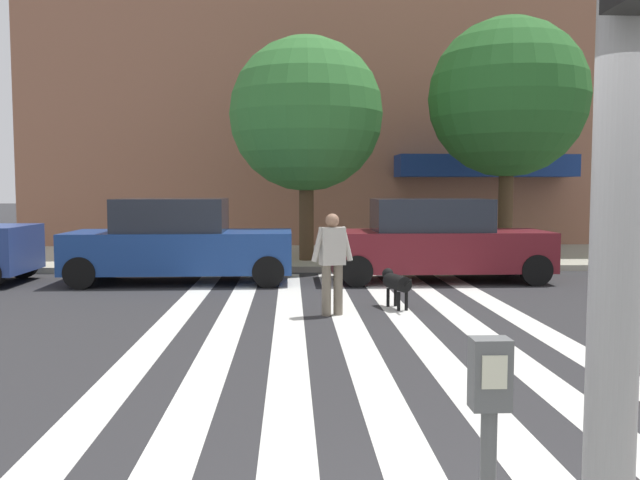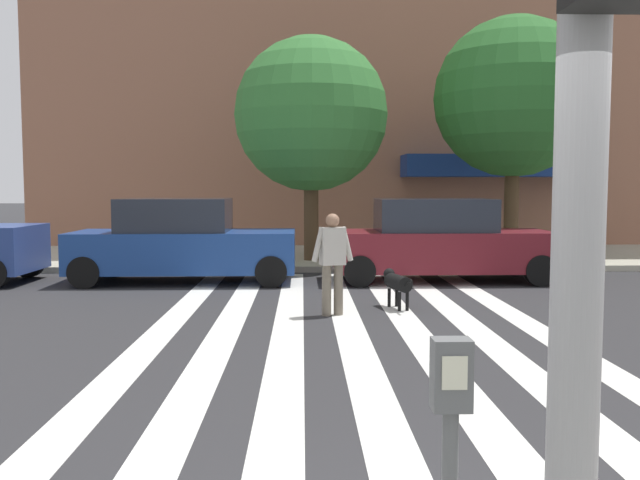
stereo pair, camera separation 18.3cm
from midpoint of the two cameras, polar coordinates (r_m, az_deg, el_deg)
name	(u,v)px [view 1 (the left image)]	position (r m, az deg, el deg)	size (l,w,h in m)	color
ground_plane	(368,330)	(9.78, 3.59, -7.63)	(160.00, 160.00, 0.00)	#2B2B2D
sidewalk_far	(330,257)	(19.19, 0.55, -1.43)	(80.00, 6.00, 0.15)	#ACA996
crosswalk_stripes	(351,330)	(9.76, 2.15, -7.63)	(5.85, 12.51, 0.01)	silver
parking_meter_curbside	(488,468)	(2.63, 12.09, -18.46)	(0.14, 0.11, 1.36)	#515456
parked_car_behind_first	(179,243)	(14.77, -12.28, -0.24)	(4.77, 1.97, 1.82)	navy
parked_car_third_in_line	(436,242)	(14.89, 9.53, -0.13)	(4.73, 1.89, 1.81)	maroon
street_tree_nearest	(306,115)	(17.65, -1.48, 10.61)	(3.99, 3.99, 5.80)	#4C3823
street_tree_middle	(508,98)	(18.59, 15.43, 11.56)	(4.16, 4.16, 6.34)	#4C3823
pedestrian_dog_walker	(332,258)	(10.70, 0.56, -1.55)	(0.70, 0.34, 1.64)	#6B6051
dog_on_leash	(396,282)	(11.46, 6.02, -3.61)	(0.44, 1.00, 0.65)	black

